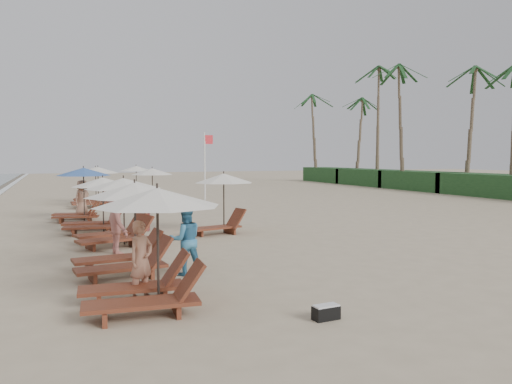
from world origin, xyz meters
name	(u,v)px	position (x,y,z in m)	size (l,w,h in m)	color
ground	(322,254)	(0.00, 0.00, 0.00)	(160.00, 160.00, 0.00)	tan
shrub_hedge	(492,185)	(22.00, 14.50, 0.80)	(3.20, 53.00, 1.60)	#193D1C
palm_row	(485,59)	(21.91, 15.40, 9.91)	(7.00, 52.00, 12.30)	brown
lounger_station_0	(145,248)	(-5.71, -3.43, 1.14)	(2.74, 2.41, 2.27)	brown
lounger_station_1	(125,229)	(-5.68, -0.36, 1.10)	(2.77, 2.40, 2.22)	brown
lounger_station_2	(115,212)	(-5.44, 3.81, 1.06)	(2.86, 2.51, 2.16)	brown
lounger_station_3	(96,206)	(-5.80, 6.99, 1.00)	(2.74, 2.28, 2.07)	brown
lounger_station_4	(79,193)	(-6.22, 10.83, 1.23)	(2.64, 2.37, 2.36)	brown
lounger_station_5	(93,188)	(-5.18, 16.79, 1.08)	(2.69, 2.27, 2.27)	brown
lounger_station_6	(92,185)	(-5.06, 19.52, 1.09)	(2.43, 2.07, 2.21)	brown
inland_station_0	(220,197)	(-1.57, 4.91, 1.35)	(2.76, 2.24, 2.22)	brown
inland_station_1	(148,186)	(-2.56, 14.36, 1.27)	(2.90, 2.24, 2.22)	brown
inland_station_2	(133,180)	(-2.29, 21.76, 1.29)	(2.85, 2.24, 2.22)	brown
beachgoer_near	(141,259)	(-5.66, -2.69, 0.79)	(0.57, 0.38, 1.57)	tan
beachgoer_mid_a	(185,240)	(-4.34, -1.03, 0.85)	(0.82, 0.64, 1.69)	teal
beachgoer_mid_b	(118,223)	(-5.53, 2.29, 0.90)	(1.16, 0.67, 1.80)	#9B594E
beachgoer_far_a	(147,209)	(-3.96, 6.63, 0.86)	(1.00, 0.42, 1.71)	#C0544D
beachgoer_far_b	(82,199)	(-6.02, 12.03, 0.88)	(0.86, 0.56, 1.77)	tan
duffel_bag	(326,312)	(-2.88, -5.28, 0.13)	(0.49, 0.27, 0.26)	black
flag_pole_near	(205,163)	(1.68, 18.02, 2.45)	(0.60, 0.08, 4.41)	silver
flag_pole_far	(206,164)	(2.27, 19.99, 2.39)	(0.60, 0.08, 4.30)	silver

